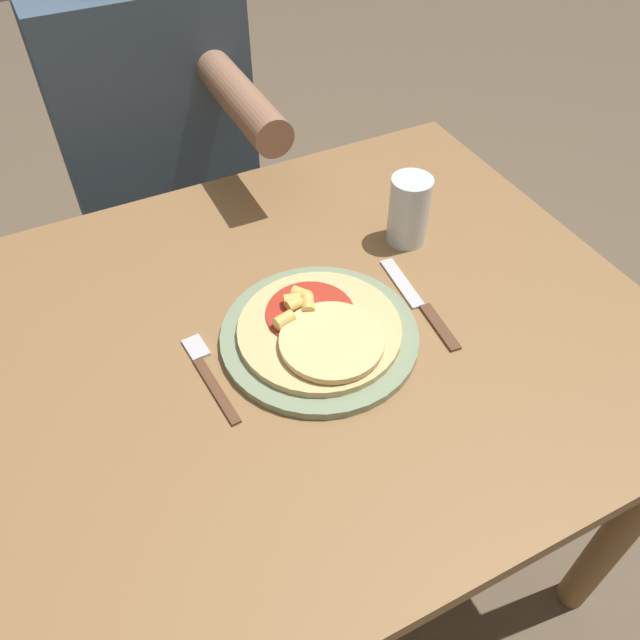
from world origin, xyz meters
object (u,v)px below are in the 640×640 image
pizza (321,329)px  drinking_glass (409,210)px  knife (420,304)px  plate (320,335)px  person_diner (159,144)px  fork (208,372)px  dining_table (311,373)px

pizza → drinking_glass: 0.29m
pizza → knife: (0.17, -0.00, -0.02)m
plate → pizza: size_ratio=1.22×
plate → person_diner: person_diner is taller
fork → dining_table: bearing=6.8°
plate → fork: size_ratio=1.68×
person_diner → plate: bearing=-86.2°
knife → drinking_glass: bearing=66.0°
dining_table → fork: size_ratio=5.86×
pizza → fork: pizza is taller
pizza → person_diner: (-0.05, 0.71, -0.06)m
dining_table → drinking_glass: size_ratio=8.44×
fork → drinking_glass: (0.41, 0.13, 0.06)m
knife → dining_table: bearing=167.7°
plate → drinking_glass: bearing=31.1°
plate → fork: plate is taller
plate → person_diner: bearing=93.8°
dining_table → knife: (0.17, -0.04, 0.12)m
pizza → drinking_glass: bearing=31.7°
dining_table → pizza: size_ratio=4.26×
plate → knife: 0.17m
drinking_glass → person_diner: (-0.29, 0.56, -0.10)m
plate → drinking_glass: size_ratio=2.41×
dining_table → fork: 0.21m
person_diner → fork: bearing=-100.2°
dining_table → plate: size_ratio=3.50×
person_diner → dining_table: bearing=-86.0°
plate → person_diner: 0.71m
knife → person_diner: (-0.22, 0.71, -0.04)m
pizza → fork: 0.17m
knife → person_diner: bearing=107.2°
knife → plate: bearing=177.9°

